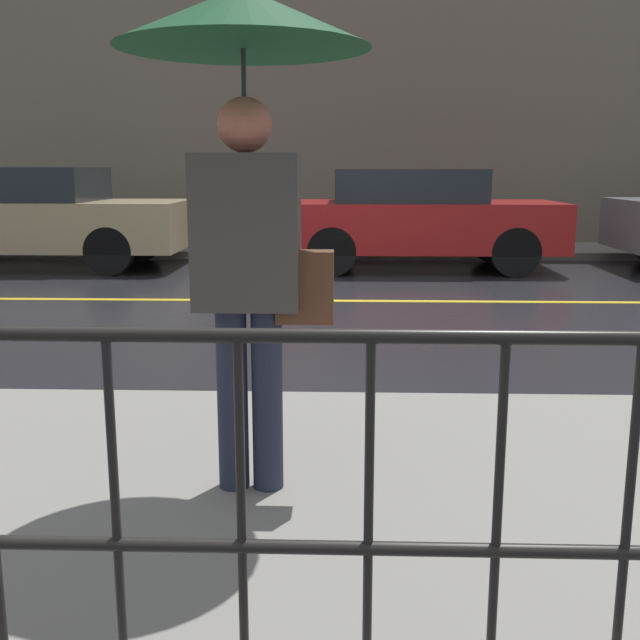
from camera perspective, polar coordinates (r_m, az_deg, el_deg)
The scene contains 9 objects.
ground_plane at distance 8.61m, azimuth 1.26°, elevation 1.46°, with size 80.00×80.00×0.00m, color black.
sidewalk_near at distance 3.31m, azimuth 0.08°, elevation -14.23°, with size 28.00×3.03×0.12m.
sidewalk_far at distance 13.48m, azimuth 1.51°, elevation 5.37°, with size 28.00×1.89×0.12m.
lane_marking at distance 8.61m, azimuth 1.26°, elevation 1.49°, with size 25.20×0.12×0.01m.
building_storefront at distance 14.63m, azimuth 1.62°, elevation 19.16°, with size 28.00×0.30×6.91m.
railing_foreground at distance 1.88m, azimuth -1.17°, elevation -12.08°, with size 12.00×0.04×1.00m.
pedestrian at distance 3.10m, azimuth -5.68°, elevation 15.94°, with size 1.01×1.01×2.06m.
car_tan at distance 12.35m, azimuth -21.51°, elevation 7.37°, with size 4.74×1.86×1.51m.
car_red at distance 11.39m, azimuth 7.32°, elevation 7.73°, with size 4.15×1.81×1.49m.
Camera 1 is at (0.10, -8.48, 1.50)m, focal length 42.00 mm.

